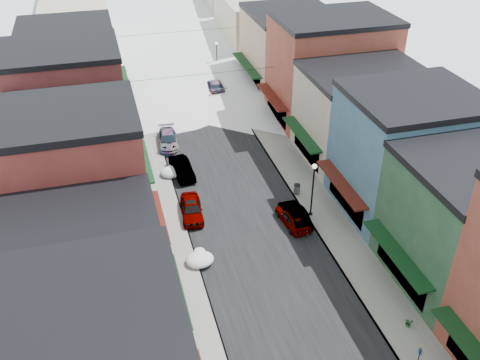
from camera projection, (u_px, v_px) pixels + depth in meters
road at (173, 65)px, 75.21m from camera, size 10.00×160.00×0.01m
sidewalk_left at (126, 69)px, 73.70m from camera, size 3.20×160.00×0.15m
sidewalk_right at (219, 60)px, 76.65m from camera, size 3.20×160.00×0.15m
curb_left at (137, 68)px, 74.05m from camera, size 0.10×160.00×0.15m
curb_right at (208, 61)px, 76.30m from camera, size 0.10×160.00×0.15m
bldg_l_cream at (77, 290)px, 31.15m from camera, size 11.30×8.20×9.50m
bldg_l_brick_near at (64, 195)px, 36.72m from camera, size 12.30×8.20×12.50m
bldg_l_grayblue at (74, 156)px, 44.68m from camera, size 11.30×9.20×9.00m
bldg_l_brick_far at (60, 103)px, 51.22m from camera, size 13.30×9.20×11.00m
bldg_l_tan at (71, 70)px, 59.83m from camera, size 11.30×11.20×10.00m
bldg_r_green at (473, 222)px, 36.64m from camera, size 11.30×9.20×9.50m
bldg_r_blue at (407, 153)px, 43.67m from camera, size 11.30×9.20×10.50m
bldg_r_cream at (362, 114)px, 51.49m from camera, size 12.30×9.20×9.00m
bldg_r_brick_far at (330, 69)px, 58.24m from camera, size 13.30×9.20×11.50m
bldg_r_tan at (290, 49)px, 66.67m from camera, size 11.30×11.20×9.50m
overhead_cables at (187, 51)px, 61.73m from camera, size 16.40×15.04×0.04m
car_silver_sedan at (192, 209)px, 44.80m from camera, size 2.16×4.54×1.50m
car_dark_hatch at (182, 168)px, 50.29m from camera, size 1.97×4.56×1.46m
car_silver_wagon at (168, 140)px, 55.11m from camera, size 2.36×4.99×1.41m
car_green_sedan at (295, 215)px, 44.17m from camera, size 1.66×4.30×1.40m
car_gray_suv at (293, 217)px, 43.86m from camera, size 2.04×4.25×1.40m
car_black_sedan at (215, 86)px, 66.81m from camera, size 2.36×5.55×1.60m
car_lane_silver at (174, 82)px, 68.02m from camera, size 2.22×4.53×1.49m
car_lane_white at (171, 43)px, 81.08m from camera, size 2.27×4.79×1.32m
parking_sign at (418, 359)px, 31.08m from camera, size 0.07×0.30×2.17m
trash_can at (297, 189)px, 47.50m from camera, size 0.57×0.57×0.96m
streetlamp_near at (313, 183)px, 43.48m from camera, size 0.41×0.41×4.94m
streetlamp_far at (217, 54)px, 70.77m from camera, size 0.36×0.36×4.32m
planter_near at (408, 323)px, 34.66m from camera, size 0.58×0.52×0.59m
snow_pile_mid at (200, 259)px, 39.95m from camera, size 2.12×2.51×0.90m
snow_pile_far at (172, 172)px, 50.40m from camera, size 2.12×2.51×0.90m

